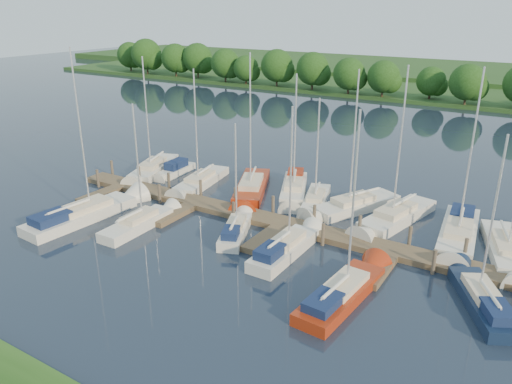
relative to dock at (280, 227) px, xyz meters
The scene contains 22 objects.
ground 7.31m from the dock, 90.00° to the right, with size 260.00×260.00×0.00m, color #1B2336.
dock is the anchor object (origin of this frame).
mooring_pilings 1.19m from the dock, 90.00° to the left, with size 38.24×2.84×2.00m.
far_shore 67.69m from the dock, 90.00° to the left, with size 180.00×30.00×0.60m, color #1F4219.
distant_hill 92.69m from the dock, 90.00° to the left, with size 220.00×40.00×1.40m, color #335826.
treeline 55.35m from the dock, 84.64° to the left, with size 148.46×9.68×8.26m.
sailboat_n_0 17.28m from the dock, 164.02° to the left, with size 4.45×8.85×11.31m.
motorboat 15.54m from the dock, 158.70° to the left, with size 1.67×4.99×1.65m.
sailboat_n_2 11.50m from the dock, 157.61° to the left, with size 3.11×8.46×10.58m.
sailboat_n_3 7.69m from the dock, 137.87° to the left, with size 5.46×9.34×12.14m.
sailboat_n_4 7.40m from the dock, 110.06° to the left, with size 4.64×8.01×10.58m.
sailboat_n_5 5.68m from the dock, 89.05° to the left, with size 3.37×7.02×8.98m.
sailboat_n_6 6.77m from the dock, 63.18° to the left, with size 5.35×8.57×11.32m.
sailboat_n_7 8.60m from the dock, 40.35° to the left, with size 3.87×9.37×11.90m.
sailboat_n_8 12.28m from the dock, 25.18° to the left, with size 3.14×9.67×12.06m.
sailboat_n_9 14.83m from the dock, 16.43° to the left, with size 3.97×8.68×10.98m.
sailboat_s_0 14.69m from the dock, 156.15° to the right, with size 3.06×10.28×12.94m.
sailboat_s_1 10.09m from the dock, 150.61° to the right, with size 1.84×7.18×9.38m.
sailboat_s_2 3.25m from the dock, 133.00° to the right, with size 3.44×6.18×8.26m.
sailboat_s_3 3.71m from the dock, 55.34° to the right, with size 1.85×7.63×10.02m.
sailboat_s_4 9.33m from the dock, 38.94° to the right, with size 2.59×8.55×10.78m.
sailboat_s_5 14.06m from the dock, 10.83° to the right, with size 4.74×7.23×9.71m.
Camera 1 is at (15.59, -21.16, 15.18)m, focal length 35.00 mm.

